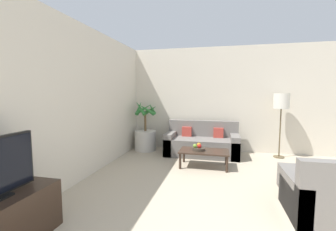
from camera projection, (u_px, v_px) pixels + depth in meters
The scene contains 12 objects.
wall_back at pixel (259, 100), 5.62m from camera, with size 8.14×0.06×2.70m.
wall_left at pixel (63, 104), 3.44m from camera, with size 0.06×7.59×2.70m.
potted_palm at pixel (145, 136), 5.96m from camera, with size 0.64×0.66×1.33m.
sofa_loveseat at pixel (202, 144), 5.51m from camera, with size 1.75×0.80×0.82m.
floor_lamp at pixel (281, 104), 5.19m from camera, with size 0.35×0.35×1.51m.
coffee_table at pixel (204, 152), 4.60m from camera, with size 1.00×0.56×0.34m.
fruit_bowl at pixel (199, 149), 4.60m from camera, with size 0.25×0.25×0.05m.
apple_red at pixel (199, 146), 4.58m from camera, with size 0.08×0.08×0.08m.
apple_green at pixel (195, 146), 4.59m from camera, with size 0.08×0.08×0.08m.
orange_fruit at pixel (199, 145), 4.67m from camera, with size 0.09×0.09×0.09m.
armchair at pixel (330, 199), 2.65m from camera, with size 0.90×0.81×0.80m.
ottoman at pixel (305, 181), 3.40m from camera, with size 0.67×0.51×0.38m.
Camera 1 is at (-0.95, 0.02, 1.51)m, focal length 24.00 mm.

